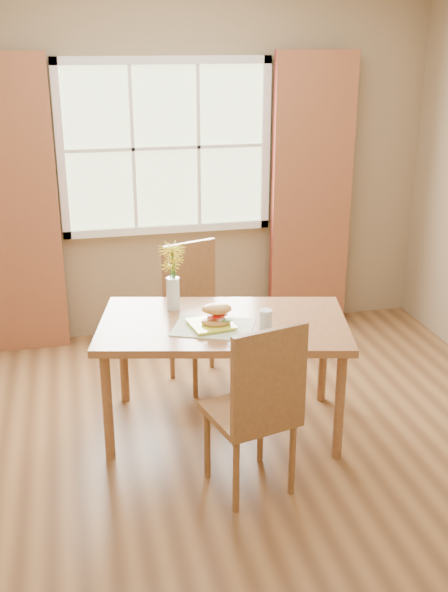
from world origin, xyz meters
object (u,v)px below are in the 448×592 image
Objects in this scene: dining_table at (223,333)px; croissant_sandwich at (217,315)px; chair_far at (197,307)px; water_glass at (266,320)px; chair_near at (258,404)px; flower_vase at (173,269)px.

croissant_sandwich is at bearing -111.17° from dining_table.
chair_far is 0.92m from water_glass.
chair_far is 8.58× the size of water_glass.
chair_near reaches higher than chair_far.
dining_table is at bearing 77.38° from chair_near.
dining_table is 14.10× the size of water_glass.
chair_near is at bearing -72.36° from croissant_sandwich.
chair_near is at bearing -74.08° from flower_vase.
croissant_sandwich is (-0.08, 0.61, 0.25)m from chair_near.
dining_table is at bearing 66.26° from croissant_sandwich.
chair_near is 5.06× the size of croissant_sandwich.
water_glass is at bearing -23.09° from dining_table.
chair_far is at bearing 104.95° from dining_table.
croissant_sandwich is 0.28m from water_glass.
croissant_sandwich is at bearing 83.18° from chair_near.
dining_table is at bearing 144.24° from water_glass.
dining_table is 0.19m from croissant_sandwich.
chair_near is at bearing -107.28° from chair_far.
water_glass is (0.24, -0.85, 0.23)m from chair_far.
flower_vase is at bearing 91.57° from chair_near.
chair_far reaches higher than dining_table.
dining_table is at bearing -46.19° from flower_vase.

